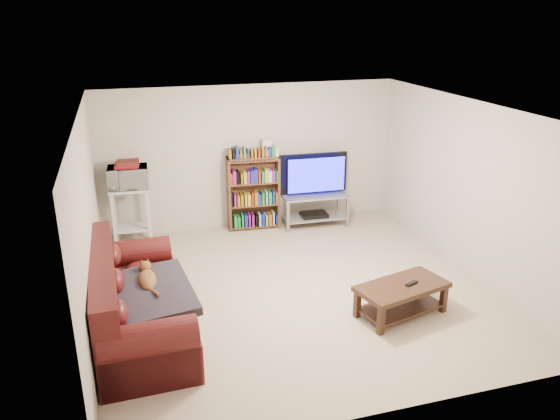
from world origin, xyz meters
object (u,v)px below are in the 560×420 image
object	(u,v)px
sofa	(133,307)
coffee_table	(401,294)
tv_stand	(314,204)
bookshelf	(253,192)

from	to	relation	value
sofa	coffee_table	size ratio (longest dim) A/B	1.93
sofa	tv_stand	xyz separation A→B (m)	(3.12, 2.62, 0.03)
coffee_table	bookshelf	world-z (taller)	bookshelf
sofa	bookshelf	distance (m)	3.51
tv_stand	coffee_table	bearing A→B (deg)	-87.53
sofa	coffee_table	distance (m)	3.18
coffee_table	bookshelf	bearing A→B (deg)	93.69
tv_stand	bookshelf	bearing A→B (deg)	172.80
sofa	coffee_table	xyz separation A→B (m)	(3.14, -0.47, -0.06)
tv_stand	bookshelf	xyz separation A→B (m)	(-1.03, 0.17, 0.27)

